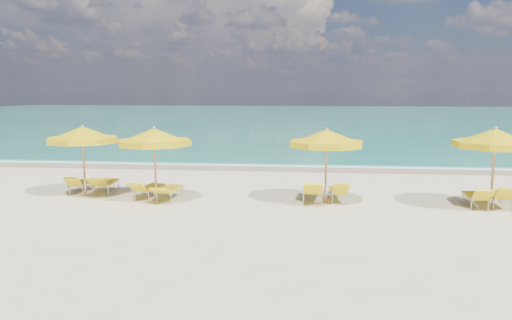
# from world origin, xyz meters

# --- Properties ---
(ground_plane) EXTENTS (120.00, 120.00, 0.00)m
(ground_plane) POSITION_xyz_m (0.00, 0.00, 0.00)
(ground_plane) COLOR beige
(ocean) EXTENTS (120.00, 80.00, 0.30)m
(ocean) POSITION_xyz_m (0.00, 48.00, 0.00)
(ocean) COLOR #157760
(ocean) RESTS_ON ground
(wet_sand_band) EXTENTS (120.00, 2.60, 0.01)m
(wet_sand_band) POSITION_xyz_m (0.00, 7.40, 0.00)
(wet_sand_band) COLOR tan
(wet_sand_band) RESTS_ON ground
(foam_line) EXTENTS (120.00, 1.20, 0.03)m
(foam_line) POSITION_xyz_m (0.00, 8.20, 0.00)
(foam_line) COLOR white
(foam_line) RESTS_ON ground
(whitecap_near) EXTENTS (14.00, 0.36, 0.05)m
(whitecap_near) POSITION_xyz_m (-6.00, 17.00, 0.00)
(whitecap_near) COLOR white
(whitecap_near) RESTS_ON ground
(whitecap_far) EXTENTS (18.00, 0.30, 0.05)m
(whitecap_far) POSITION_xyz_m (8.00, 24.00, 0.00)
(whitecap_far) COLOR white
(whitecap_far) RESTS_ON ground
(umbrella_2) EXTENTS (2.62, 2.62, 2.50)m
(umbrella_2) POSITION_xyz_m (-5.93, 0.40, 2.13)
(umbrella_2) COLOR tan
(umbrella_2) RESTS_ON ground
(umbrella_3) EXTENTS (2.55, 2.55, 2.51)m
(umbrella_3) POSITION_xyz_m (-3.19, -0.18, 2.14)
(umbrella_3) COLOR tan
(umbrella_3) RESTS_ON ground
(umbrella_4) EXTENTS (3.08, 3.08, 2.49)m
(umbrella_4) POSITION_xyz_m (2.44, 0.13, 2.13)
(umbrella_4) COLOR tan
(umbrella_4) RESTS_ON ground
(umbrella_5) EXTENTS (3.27, 3.27, 2.59)m
(umbrella_5) POSITION_xyz_m (7.58, -0.14, 2.20)
(umbrella_5) COLOR tan
(umbrella_5) RESTS_ON ground
(lounger_2_left) EXTENTS (0.62, 1.63, 0.73)m
(lounger_2_left) POSITION_xyz_m (-6.34, 0.97, 0.20)
(lounger_2_left) COLOR #A5A8AD
(lounger_2_left) RESTS_ON ground
(lounger_2_right) EXTENTS (0.70, 1.85, 0.74)m
(lounger_2_right) POSITION_xyz_m (-5.43, 0.97, 0.22)
(lounger_2_right) COLOR #A5A8AD
(lounger_2_right) RESTS_ON ground
(lounger_3_left) EXTENTS (0.89, 1.78, 0.70)m
(lounger_3_left) POSITION_xyz_m (-3.58, 0.32, 0.21)
(lounger_3_left) COLOR #A5A8AD
(lounger_3_left) RESTS_ON ground
(lounger_3_right) EXTENTS (0.71, 1.81, 0.63)m
(lounger_3_right) POSITION_xyz_m (-2.81, 0.06, 0.21)
(lounger_3_right) COLOR #A5A8AD
(lounger_3_right) RESTS_ON ground
(lounger_4_left) EXTENTS (0.67, 1.94, 0.85)m
(lounger_4_left) POSITION_xyz_m (2.01, 0.34, 0.24)
(lounger_4_left) COLOR #A5A8AD
(lounger_4_left) RESTS_ON ground
(lounger_4_right) EXTENTS (0.62, 1.60, 0.77)m
(lounger_4_right) POSITION_xyz_m (2.87, 0.52, 0.20)
(lounger_4_right) COLOR #A5A8AD
(lounger_4_right) RESTS_ON ground
(lounger_5_left) EXTENTS (0.64, 1.67, 0.77)m
(lounger_5_left) POSITION_xyz_m (7.19, 0.09, 0.21)
(lounger_5_left) COLOR #A5A8AD
(lounger_5_left) RESTS_ON ground
(lounger_5_right) EXTENTS (0.71, 1.80, 0.81)m
(lounger_5_right) POSITION_xyz_m (7.92, 0.27, 0.22)
(lounger_5_right) COLOR #A5A8AD
(lounger_5_right) RESTS_ON ground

